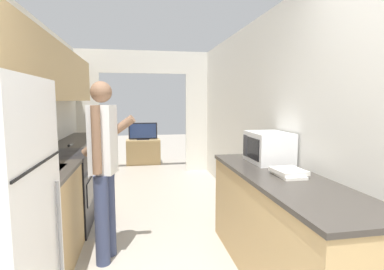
% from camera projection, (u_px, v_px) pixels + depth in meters
% --- Properties ---
extents(wall_left, '(0.38, 7.52, 2.50)m').
position_uv_depth(wall_left, '(28.00, 101.00, 3.17)').
color(wall_left, silver).
rests_on(wall_left, ground_plane).
extents(wall_right, '(0.06, 7.52, 2.50)m').
position_uv_depth(wall_right, '(276.00, 124.00, 3.27)').
color(wall_right, silver).
rests_on(wall_right, ground_plane).
extents(wall_far_with_doorway, '(3.04, 0.06, 2.50)m').
position_uv_depth(wall_far_with_doorway, '(144.00, 103.00, 6.12)').
color(wall_far_with_doorway, silver).
rests_on(wall_far_with_doorway, ground_plane).
extents(counter_left, '(0.62, 3.85, 0.90)m').
position_uv_depth(counter_left, '(71.00, 181.00, 3.95)').
color(counter_left, tan).
rests_on(counter_left, ground_plane).
extents(counter_right, '(0.62, 2.03, 0.90)m').
position_uv_depth(counter_right, '(282.00, 229.00, 2.48)').
color(counter_right, tan).
rests_on(counter_right, ground_plane).
extents(range_oven, '(0.66, 0.77, 1.04)m').
position_uv_depth(range_oven, '(63.00, 191.00, 3.49)').
color(range_oven, black).
rests_on(range_oven, ground_plane).
extents(person, '(0.54, 0.44, 1.68)m').
position_uv_depth(person, '(104.00, 166.00, 2.75)').
color(person, '#384266').
rests_on(person, ground_plane).
extents(microwave, '(0.36, 0.47, 0.30)m').
position_uv_depth(microwave, '(268.00, 147.00, 2.94)').
color(microwave, white).
rests_on(microwave, counter_right).
extents(book_stack, '(0.24, 0.29, 0.06)m').
position_uv_depth(book_stack, '(288.00, 172.00, 2.42)').
color(book_stack, white).
rests_on(book_stack, counter_right).
extents(tv_cabinet, '(0.79, 0.42, 0.58)m').
position_uv_depth(tv_cabinet, '(143.00, 152.00, 7.11)').
color(tv_cabinet, tan).
rests_on(tv_cabinet, ground_plane).
extents(television, '(0.66, 0.16, 0.40)m').
position_uv_depth(television, '(143.00, 131.00, 7.02)').
color(television, black).
rests_on(television, tv_cabinet).
extents(knife, '(0.06, 0.32, 0.02)m').
position_uv_depth(knife, '(70.00, 145.00, 4.04)').
color(knife, '#B7B7BC').
rests_on(knife, counter_left).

